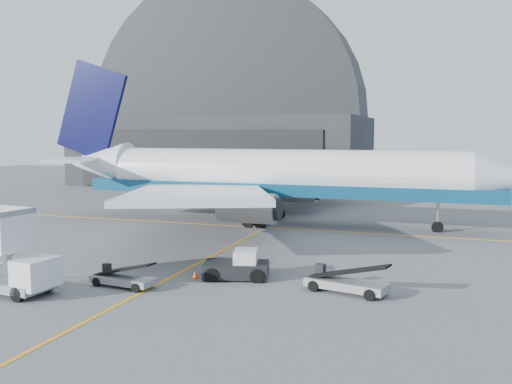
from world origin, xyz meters
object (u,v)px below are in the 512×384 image
(airliner, at_px, (264,175))
(belt_loader_b, at_px, (345,282))
(belt_loader_a, at_px, (123,278))
(catering_truck, at_px, (0,252))
(pushback_tug, at_px, (238,267))

(airliner, bearing_deg, belt_loader_b, -61.66)
(belt_loader_a, bearing_deg, airliner, 95.71)
(catering_truck, bearing_deg, pushback_tug, 37.78)
(pushback_tug, relative_size, belt_loader_a, 1.03)
(belt_loader_a, bearing_deg, belt_loader_b, 20.31)
(pushback_tug, bearing_deg, airliner, 89.41)
(pushback_tug, xyz_separation_m, belt_loader_b, (7.11, -1.09, -0.12))
(airliner, height_order, belt_loader_a, airliner)
(catering_truck, distance_m, belt_loader_b, 20.27)
(airliner, xyz_separation_m, belt_loader_b, (12.40, -22.99, -4.33))
(catering_truck, height_order, belt_loader_b, catering_truck)
(pushback_tug, xyz_separation_m, belt_loader_a, (-5.93, -4.15, -0.20))
(belt_loader_b, bearing_deg, pushback_tug, -175.22)
(pushback_tug, bearing_deg, belt_loader_b, -22.90)
(catering_truck, bearing_deg, belt_loader_b, 24.54)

